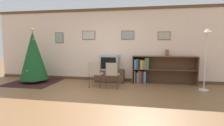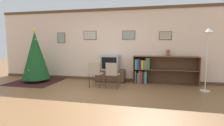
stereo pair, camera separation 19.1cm
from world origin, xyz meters
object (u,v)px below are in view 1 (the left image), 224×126
at_px(vase, 167,53).
at_px(folding_chair_right, 112,74).
at_px(tv_console, 110,76).
at_px(standing_lamp, 206,43).
at_px(christmas_tree, 33,56).
at_px(folding_chair_left, 95,73).
at_px(bookshelf, 152,70).
at_px(television, 109,63).

bearing_deg(vase, folding_chair_right, -150.25).
xyz_separation_m(tv_console, standing_lamp, (3.02, -0.64, 1.19)).
relative_size(christmas_tree, vase, 8.49).
relative_size(vase, standing_lamp, 0.12).
xyz_separation_m(folding_chair_right, vase, (1.74, 0.99, 0.61)).
height_order(folding_chair_right, standing_lamp, standing_lamp).
bearing_deg(tv_console, folding_chair_left, -106.51).
height_order(vase, standing_lamp, standing_lamp).
relative_size(folding_chair_left, vase, 3.61).
height_order(folding_chair_right, bookshelf, bookshelf).
bearing_deg(christmas_tree, television, 11.31).
height_order(christmas_tree, folding_chair_right, christmas_tree).
bearing_deg(bookshelf, tv_console, -177.88).
bearing_deg(vase, tv_console, -177.77).
xyz_separation_m(television, standing_lamp, (3.02, -0.64, 0.70)).
xyz_separation_m(christmas_tree, bookshelf, (4.22, 0.60, -0.49)).
height_order(christmas_tree, standing_lamp, christmas_tree).
xyz_separation_m(bookshelf, standing_lamp, (1.49, -0.70, 0.93)).
bearing_deg(christmas_tree, folding_chair_right, -7.22).
bearing_deg(tv_console, folding_chair_right, -73.49).
relative_size(christmas_tree, tv_console, 1.82).
bearing_deg(television, tv_console, 90.00).
bearing_deg(standing_lamp, folding_chair_right, -174.33).
xyz_separation_m(christmas_tree, folding_chair_left, (2.42, -0.38, -0.49)).
bearing_deg(television, christmas_tree, -168.69).
distance_m(folding_chair_right, vase, 2.09).
relative_size(folding_chair_left, standing_lamp, 0.45).
relative_size(television, standing_lamp, 0.36).
bearing_deg(bookshelf, vase, 2.56).
bearing_deg(folding_chair_left, folding_chair_right, 0.00).
bearing_deg(vase, television, -177.70).
xyz_separation_m(tv_console, television, (0.00, -0.00, 0.49)).
relative_size(christmas_tree, television, 2.93).
height_order(folding_chair_left, standing_lamp, standing_lamp).
bearing_deg(christmas_tree, vase, 7.50).
bearing_deg(tv_console, standing_lamp, -12.02).
height_order(tv_console, folding_chair_right, folding_chair_right).
relative_size(christmas_tree, folding_chair_left, 2.35).
height_order(tv_console, vase, vase).
bearing_deg(bookshelf, folding_chair_right, -142.28).
distance_m(television, bookshelf, 1.55).
bearing_deg(christmas_tree, bookshelf, 8.06).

